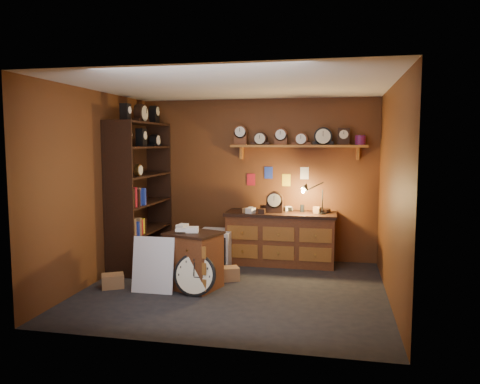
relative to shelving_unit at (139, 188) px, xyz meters
name	(u,v)px	position (x,y,z in m)	size (l,w,h in m)	color
floor	(234,289)	(1.79, -0.98, -1.25)	(4.00, 4.00, 0.00)	black
room_shell	(239,162)	(1.84, -0.87, 0.47)	(4.02, 3.62, 2.71)	brown
shelving_unit	(139,188)	(0.00, 0.00, 0.00)	(0.47, 1.60, 2.58)	black
workbench	(281,235)	(2.24, 0.49, -0.78)	(1.78, 0.66, 1.36)	brown
low_cabinet	(194,258)	(1.24, -1.03, -0.84)	(0.82, 0.75, 0.86)	brown
big_round_clock	(195,275)	(1.34, -1.32, -0.98)	(0.55, 0.18, 0.55)	black
white_panel	(154,292)	(0.76, -1.31, -1.25)	(0.57, 0.02, 0.76)	silver
mini_fridge	(216,248)	(1.22, 0.22, -0.97)	(0.55, 0.57, 0.56)	silver
floor_box_a	(113,281)	(0.14, -1.23, -1.16)	(0.29, 0.25, 0.18)	#956A41
floor_box_b	(195,285)	(1.27, -1.09, -1.20)	(0.19, 0.22, 0.11)	white
floor_box_c	(230,274)	(1.63, -0.58, -1.16)	(0.26, 0.21, 0.19)	#956A41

